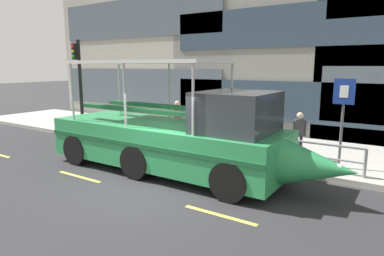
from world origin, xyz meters
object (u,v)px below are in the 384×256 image
at_px(parking_sign, 343,108).
at_px(leaned_bicycle, 104,124).
at_px(pedestrian_mid_left, 243,119).
at_px(pedestrian_near_bow, 299,131).
at_px(duck_tour_boat, 179,138).
at_px(pedestrian_mid_right, 178,116).
at_px(traffic_light_pole, 79,77).

relative_size(parking_sign, leaned_bicycle, 1.56).
distance_m(leaned_bicycle, pedestrian_mid_left, 6.76).
relative_size(pedestrian_near_bow, pedestrian_mid_left, 0.89).
xyz_separation_m(duck_tour_boat, pedestrian_mid_right, (-2.39, 3.25, 0.07)).
bearing_deg(traffic_light_pole, parking_sign, 2.03).
relative_size(duck_tour_boat, pedestrian_mid_right, 5.75).
relative_size(leaned_bicycle, pedestrian_near_bow, 1.10).
bearing_deg(traffic_light_pole, duck_tour_boat, -17.33).
bearing_deg(parking_sign, duck_tour_boat, -146.34).
xyz_separation_m(parking_sign, pedestrian_near_bow, (-1.36, 0.38, -0.90)).
height_order(pedestrian_mid_left, pedestrian_mid_right, pedestrian_mid_left).
height_order(traffic_light_pole, parking_sign, traffic_light_pole).
distance_m(parking_sign, pedestrian_mid_left, 3.87).
height_order(parking_sign, leaned_bicycle, parking_sign).
height_order(leaned_bicycle, pedestrian_near_bow, pedestrian_near_bow).
xyz_separation_m(parking_sign, pedestrian_mid_right, (-6.50, 0.52, -0.85)).
height_order(leaned_bicycle, pedestrian_mid_left, pedestrian_mid_left).
bearing_deg(traffic_light_pole, pedestrian_near_bow, 4.43).
relative_size(duck_tour_boat, pedestrian_near_bow, 6.06).
relative_size(leaned_bicycle, duck_tour_boat, 0.18).
bearing_deg(leaned_bicycle, pedestrian_mid_right, 8.94).
xyz_separation_m(traffic_light_pole, duck_tour_boat, (7.44, -2.32, -1.66)).
bearing_deg(pedestrian_mid_left, pedestrian_mid_right, -171.36).
bearing_deg(parking_sign, pedestrian_mid_left, 165.55).
height_order(leaned_bicycle, duck_tour_boat, duck_tour_boat).
bearing_deg(pedestrian_mid_right, traffic_light_pole, -169.59).
xyz_separation_m(duck_tour_boat, pedestrian_near_bow, (2.74, 3.11, 0.02)).
bearing_deg(traffic_light_pole, pedestrian_mid_right, 10.41).
distance_m(leaned_bicycle, pedestrian_near_bow, 8.99).
bearing_deg(pedestrian_near_bow, leaned_bicycle, -177.03).
xyz_separation_m(pedestrian_near_bow, pedestrian_mid_left, (-2.31, 0.57, 0.12)).
bearing_deg(leaned_bicycle, parking_sign, 0.47).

